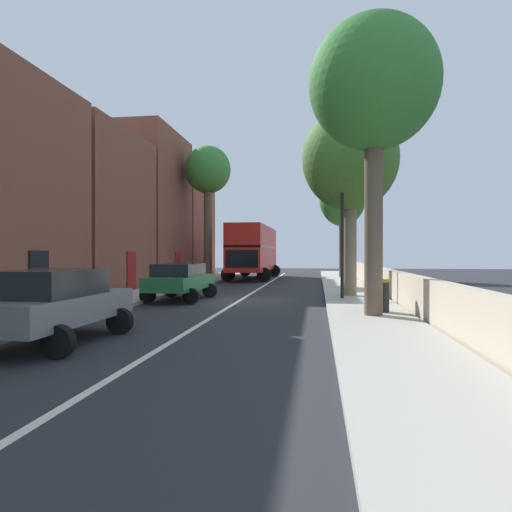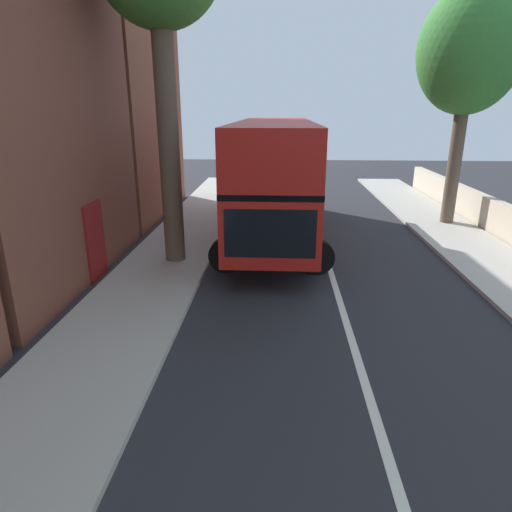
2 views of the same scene
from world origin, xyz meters
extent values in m
cube|color=maroon|center=(-6.47, 12.00, 1.05)|extent=(0.08, 1.10, 2.10)
cube|color=brown|center=(-8.50, 20.00, 5.00)|extent=(4.00, 7.68, 10.01)
cube|color=#194C23|center=(-6.47, 20.00, 1.05)|extent=(0.08, 1.10, 2.10)
cube|color=red|center=(-1.70, 16.37, 1.55)|extent=(2.55, 10.95, 1.70)
cube|color=black|center=(-1.70, 16.37, 2.48)|extent=(2.57, 10.84, 0.16)
cube|color=red|center=(-1.70, 16.37, 3.31)|extent=(2.55, 10.95, 1.50)
cube|color=black|center=(-1.72, 10.92, 1.64)|extent=(2.20, 0.07, 1.19)
cylinder|color=black|center=(-0.44, 12.64, 0.50)|extent=(1.00, 0.30, 1.00)
cylinder|color=black|center=(-3.00, 12.65, 0.50)|extent=(1.00, 0.30, 1.00)
cylinder|color=black|center=(-0.40, 20.08, 0.50)|extent=(1.00, 0.30, 1.00)
cylinder|color=black|center=(-2.96, 20.09, 0.50)|extent=(1.00, 0.30, 1.00)
cylinder|color=brown|center=(-4.64, 13.38, 3.69)|extent=(0.59, 0.59, 7.14)
cylinder|color=brown|center=(5.25, 18.53, 2.83)|extent=(0.50, 0.50, 5.41)
ellipsoid|color=#387F33|center=(5.25, 18.53, 6.46)|extent=(3.71, 3.71, 4.48)
camera|label=1|loc=(3.28, -18.80, 2.00)|focal=31.85mm
camera|label=2|loc=(-1.53, 0.76, 4.47)|focal=31.07mm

